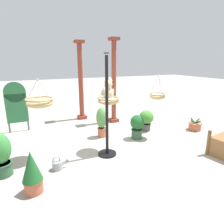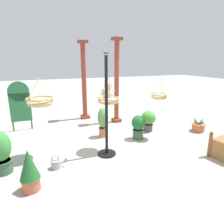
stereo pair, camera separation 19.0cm
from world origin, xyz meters
name	(u,v)px [view 2 (the right image)]	position (x,y,z in m)	size (l,w,h in m)	color
ground_plane	(114,150)	(0.00, 0.00, 0.00)	(40.00, 40.00, 0.00)	#A8A093
display_pole_central	(107,126)	(-0.24, -0.12, 0.73)	(0.44, 0.44, 2.37)	black
hanging_basket_with_teddy	(109,100)	(-0.09, 0.13, 1.28)	(0.54, 0.54, 0.64)	tan
teddy_bear	(108,91)	(-0.09, 0.15, 1.49)	(0.34, 0.31, 0.50)	#D1B789
hanging_basket_left_high	(40,102)	(-1.63, 0.35, 1.32)	(0.60, 0.60, 0.63)	tan
hanging_basket_right_low	(159,96)	(1.50, 0.32, 1.23)	(0.46, 0.46, 0.69)	tan
greenhouse_pillar_left	(84,82)	(0.04, 3.02, 1.40)	(0.33, 0.33, 2.90)	brown
greenhouse_pillar_right	(117,83)	(1.00, 2.15, 1.43)	(0.32, 0.32, 2.95)	brown
potted_plant_flowering_red	(103,121)	(0.05, 0.98, 0.49)	(0.31, 0.31, 0.90)	#BC6042
potted_plant_tall_leafy	(138,126)	(0.93, 0.43, 0.39)	(0.39, 0.39, 0.71)	#2D5638
potted_plant_bushy_green	(1,152)	(-2.46, -0.06, 0.46)	(0.41, 0.41, 0.89)	#2D5638
potted_plant_small_succulent	(148,119)	(1.55, 0.88, 0.38)	(0.46, 0.46, 0.67)	#4C4C51
potted_plant_conical_shrub	(29,170)	(-1.94, -0.86, 0.39)	(0.34, 0.34, 0.77)	#AD563D
potted_plant_trailing_ivy	(198,127)	(3.03, 0.24, 0.15)	(0.48, 0.45, 0.40)	#BC6042
display_sign_board	(20,102)	(-2.18, 2.49, 0.94)	(0.63, 0.05, 1.58)	#286B3D
watering_can	(56,164)	(-1.45, -0.30, 0.10)	(0.35, 0.20, 0.30)	gray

